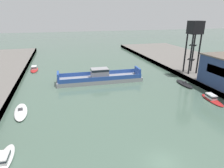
{
  "coord_description": "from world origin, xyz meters",
  "views": [
    {
      "loc": [
        -11.56,
        -17.97,
        17.86
      ],
      "look_at": [
        0.0,
        25.07,
        2.0
      ],
      "focal_mm": 31.81,
      "sensor_mm": 36.0,
      "label": 1
    }
  ],
  "objects_px": {
    "moored_boat_near_right": "(4,159)",
    "moored_boat_far_right": "(21,112)",
    "moored_boat_near_left": "(212,98)",
    "crane_tower": "(195,32)",
    "moored_boat_far_left": "(184,84)",
    "chain_ferry": "(100,78)",
    "moored_boat_mid_left": "(34,69)"
  },
  "relations": [
    {
      "from": "moored_boat_near_right",
      "to": "moored_boat_far_right",
      "type": "height_order",
      "value": "moored_boat_near_right"
    },
    {
      "from": "moored_boat_near_right",
      "to": "crane_tower",
      "type": "distance_m",
      "value": 53.59
    },
    {
      "from": "moored_boat_far_right",
      "to": "crane_tower",
      "type": "height_order",
      "value": "crane_tower"
    },
    {
      "from": "moored_boat_near_left",
      "to": "moored_boat_far_left",
      "type": "height_order",
      "value": "moored_boat_near_left"
    },
    {
      "from": "moored_boat_far_left",
      "to": "crane_tower",
      "type": "xyz_separation_m",
      "value": [
        5.89,
        6.36,
        12.61
      ]
    },
    {
      "from": "moored_boat_near_right",
      "to": "crane_tower",
      "type": "xyz_separation_m",
      "value": [
        45.22,
        25.95,
        12.41
      ]
    },
    {
      "from": "chain_ferry",
      "to": "moored_boat_mid_left",
      "type": "relative_size",
      "value": 3.13
    },
    {
      "from": "moored_boat_mid_left",
      "to": "crane_tower",
      "type": "bearing_deg",
      "value": -22.9
    },
    {
      "from": "moored_boat_far_left",
      "to": "crane_tower",
      "type": "distance_m",
      "value": 15.3
    },
    {
      "from": "crane_tower",
      "to": "moored_boat_far_left",
      "type": "bearing_deg",
      "value": -132.8
    },
    {
      "from": "chain_ferry",
      "to": "moored_boat_near_left",
      "type": "distance_m",
      "value": 28.16
    },
    {
      "from": "moored_boat_mid_left",
      "to": "crane_tower",
      "type": "height_order",
      "value": "crane_tower"
    },
    {
      "from": "moored_boat_far_left",
      "to": "moored_boat_far_right",
      "type": "xyz_separation_m",
      "value": [
        -39.47,
        -5.91,
        0.0
      ]
    },
    {
      "from": "chain_ferry",
      "to": "moored_boat_far_right",
      "type": "xyz_separation_m",
      "value": [
        -18.31,
        -14.37,
        -0.84
      ]
    },
    {
      "from": "moored_boat_mid_left",
      "to": "moored_boat_far_left",
      "type": "xyz_separation_m",
      "value": [
        39.96,
        -25.72,
        -0.21
      ]
    },
    {
      "from": "chain_ferry",
      "to": "crane_tower",
      "type": "height_order",
      "value": "crane_tower"
    },
    {
      "from": "moored_boat_mid_left",
      "to": "crane_tower",
      "type": "relative_size",
      "value": 0.5
    },
    {
      "from": "chain_ferry",
      "to": "moored_boat_far_left",
      "type": "bearing_deg",
      "value": -21.79
    },
    {
      "from": "moored_boat_far_right",
      "to": "moored_boat_near_left",
      "type": "bearing_deg",
      "value": -6.47
    },
    {
      "from": "moored_boat_far_right",
      "to": "crane_tower",
      "type": "relative_size",
      "value": 0.54
    },
    {
      "from": "moored_boat_near_right",
      "to": "moored_boat_far_right",
      "type": "distance_m",
      "value": 13.68
    },
    {
      "from": "moored_boat_far_left",
      "to": "crane_tower",
      "type": "relative_size",
      "value": 0.48
    },
    {
      "from": "moored_boat_near_left",
      "to": "moored_boat_near_right",
      "type": "relative_size",
      "value": 1.11
    },
    {
      "from": "moored_boat_near_right",
      "to": "moored_boat_mid_left",
      "type": "distance_m",
      "value": 45.32
    },
    {
      "from": "moored_boat_near_right",
      "to": "moored_boat_far_right",
      "type": "bearing_deg",
      "value": 90.59
    },
    {
      "from": "chain_ferry",
      "to": "moored_boat_mid_left",
      "type": "height_order",
      "value": "chain_ferry"
    },
    {
      "from": "moored_boat_near_left",
      "to": "moored_boat_far_right",
      "type": "height_order",
      "value": "moored_boat_near_left"
    },
    {
      "from": "moored_boat_near_left",
      "to": "crane_tower",
      "type": "height_order",
      "value": "crane_tower"
    },
    {
      "from": "chain_ferry",
      "to": "moored_boat_mid_left",
      "type": "bearing_deg",
      "value": 137.43
    },
    {
      "from": "chain_ferry",
      "to": "moored_boat_far_left",
      "type": "distance_m",
      "value": 22.81
    },
    {
      "from": "moored_boat_near_left",
      "to": "moored_boat_near_right",
      "type": "distance_m",
      "value": 40.17
    },
    {
      "from": "chain_ferry",
      "to": "moored_boat_near_right",
      "type": "distance_m",
      "value": 33.43
    }
  ]
}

